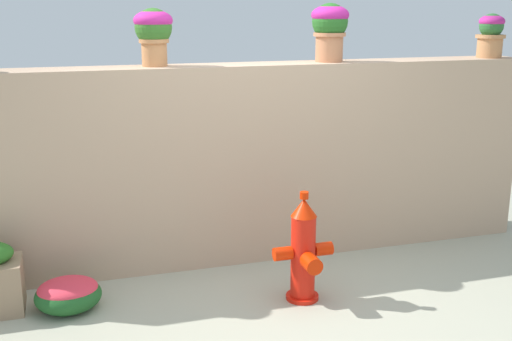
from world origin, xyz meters
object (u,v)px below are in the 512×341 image
Objects in this scene: fire_hydrant at (304,252)px; potted_plant_2 at (330,26)px; potted_plant_1 at (153,30)px; flower_bush_left at (68,294)px; potted_plant_3 at (491,33)px.

potted_plant_2 is at bearing 59.22° from fire_hydrant.
flower_bush_left is at bearing -140.02° from potted_plant_1.
potted_plant_1 is at bearing 178.85° from potted_plant_3.
flower_bush_left is at bearing 168.67° from fire_hydrant.
potted_plant_3 is at bearing -1.36° from potted_plant_2.
fire_hydrant is 1.70m from flower_bush_left.
potted_plant_3 is at bearing -1.15° from potted_plant_1.
fire_hydrant is (0.89, -0.98, -1.55)m from potted_plant_1.
flower_bush_left is at bearing -171.17° from potted_plant_3.
potted_plant_2 reaches higher than potted_plant_1.
potted_plant_3 reaches higher than flower_bush_left.
potted_plant_1 reaches higher than fire_hydrant.
potted_plant_1 is 2.06m from flower_bush_left.
potted_plant_3 is 2.74m from fire_hydrant.
potted_plant_2 is 1.92m from fire_hydrant.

